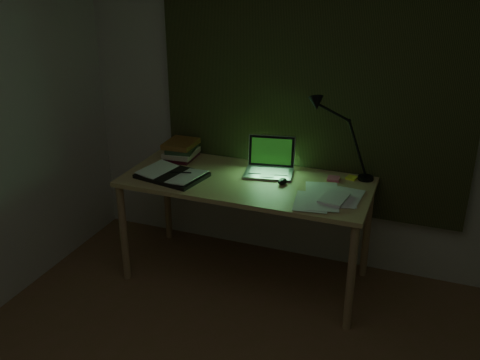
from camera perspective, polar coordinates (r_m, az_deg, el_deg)
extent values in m
cube|color=beige|center=(3.82, 7.81, 8.41)|extent=(3.50, 0.00, 2.50)
cube|color=#282E17|center=(3.73, 7.83, 11.24)|extent=(2.20, 0.06, 2.00)
ellipsoid|color=black|center=(3.60, 4.55, -0.13)|extent=(0.06, 0.10, 0.04)
cube|color=#FFF135|center=(3.75, 11.84, 0.23)|extent=(0.08, 0.08, 0.01)
cube|color=#FC6284|center=(3.70, 9.94, 0.15)|extent=(0.09, 0.09, 0.02)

